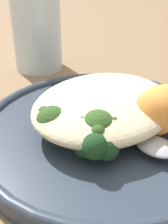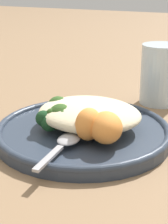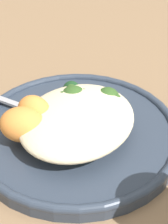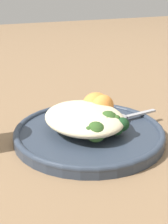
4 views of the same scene
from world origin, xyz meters
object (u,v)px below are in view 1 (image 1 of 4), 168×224
(broccoli_stalk_3, at_px, (101,127))
(sweet_potato_chunk_0, at_px, (168,105))
(plate, at_px, (104,133))
(broccoli_stalk_0, at_px, (110,94))
(broccoli_stalk_2, at_px, (70,121))
(broccoli_stalk_1, at_px, (90,104))
(kale_tuft, at_px, (97,142))
(water_glass, at_px, (37,33))
(spoon, at_px, (165,151))
(sweet_potato_chunk_1, at_px, (155,113))
(quinoa_mound, at_px, (100,107))

(broccoli_stalk_3, relative_size, sweet_potato_chunk_0, 1.47)
(plate, bearing_deg, broccoli_stalk_0, 36.97)
(broccoli_stalk_0, xyz_separation_m, sweet_potato_chunk_0, (0.02, -0.07, 0.01))
(plate, distance_m, broccoli_stalk_2, 0.05)
(broccoli_stalk_2, bearing_deg, broccoli_stalk_1, -141.96)
(plate, height_order, broccoli_stalk_2, broccoli_stalk_2)
(kale_tuft, bearing_deg, water_glass, 66.87)
(spoon, bearing_deg, broccoli_stalk_2, -155.13)
(broccoli_stalk_1, relative_size, sweet_potato_chunk_1, 2.09)
(kale_tuft, bearing_deg, plate, 37.08)
(broccoli_stalk_0, height_order, broccoli_stalk_3, broccoli_stalk_3)
(broccoli_stalk_0, relative_size, broccoli_stalk_1, 0.84)
(broccoli_stalk_2, bearing_deg, sweet_potato_chunk_0, 167.56)
(broccoli_stalk_1, relative_size, water_glass, 0.84)
(sweet_potato_chunk_0, bearing_deg, spoon, -144.99)
(sweet_potato_chunk_0, bearing_deg, plate, 143.27)
(broccoli_stalk_2, xyz_separation_m, sweet_potato_chunk_0, (0.09, -0.05, 0.01))
(sweet_potato_chunk_1, distance_m, water_glass, 0.27)
(broccoli_stalk_0, relative_size, water_glass, 0.70)
(quinoa_mound, bearing_deg, broccoli_stalk_2, 172.91)
(broccoli_stalk_3, xyz_separation_m, spoon, (0.03, -0.05, -0.01))
(sweet_potato_chunk_0, relative_size, water_glass, 0.49)
(sweet_potato_chunk_1, bearing_deg, broccoli_stalk_3, 154.69)
(plate, relative_size, kale_tuft, 6.27)
(plate, relative_size, sweet_potato_chunk_1, 5.88)
(quinoa_mound, relative_size, sweet_potato_chunk_0, 2.83)
(quinoa_mound, distance_m, broccoli_stalk_2, 0.04)
(broccoli_stalk_1, bearing_deg, water_glass, -51.29)
(water_glass, bearing_deg, broccoli_stalk_3, -110.57)
(quinoa_mound, xyz_separation_m, broccoli_stalk_2, (-0.04, 0.00, -0.00))
(broccoli_stalk_2, relative_size, sweet_potato_chunk_0, 1.96)
(broccoli_stalk_1, xyz_separation_m, water_glass, (0.06, 0.19, 0.02))
(quinoa_mound, bearing_deg, broccoli_stalk_3, -132.88)
(broccoli_stalk_0, bearing_deg, quinoa_mound, 133.29)
(broccoli_stalk_3, bearing_deg, sweet_potato_chunk_0, 152.01)
(water_glass, bearing_deg, broccoli_stalk_0, -98.87)
(water_glass, bearing_deg, broccoli_stalk_2, -116.49)
(broccoli_stalk_1, distance_m, broccoli_stalk_3, 0.05)
(spoon, bearing_deg, broccoli_stalk_3, -152.51)
(broccoli_stalk_2, height_order, kale_tuft, broccoli_stalk_2)
(quinoa_mound, bearing_deg, sweet_potato_chunk_0, -43.87)
(broccoli_stalk_3, relative_size, water_glass, 0.73)
(broccoli_stalk_3, xyz_separation_m, sweet_potato_chunk_1, (0.05, -0.02, 0.01))
(plate, bearing_deg, sweet_potato_chunk_1, -56.01)
(broccoli_stalk_0, xyz_separation_m, broccoli_stalk_3, (-0.06, -0.05, 0.00))
(plate, bearing_deg, broccoli_stalk_1, 80.73)
(broccoli_stalk_1, bearing_deg, plate, 137.45)
(broccoli_stalk_1, relative_size, spoon, 0.85)
(broccoli_stalk_1, height_order, broccoli_stalk_3, broccoli_stalk_3)
(broccoli_stalk_1, height_order, sweet_potato_chunk_1, sweet_potato_chunk_1)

